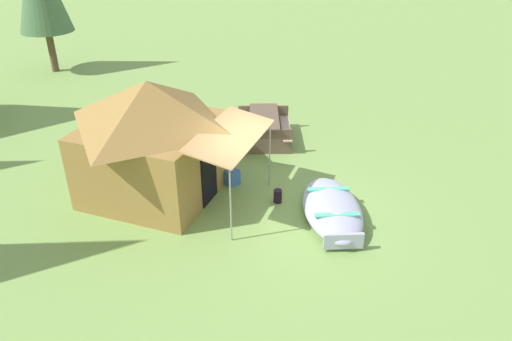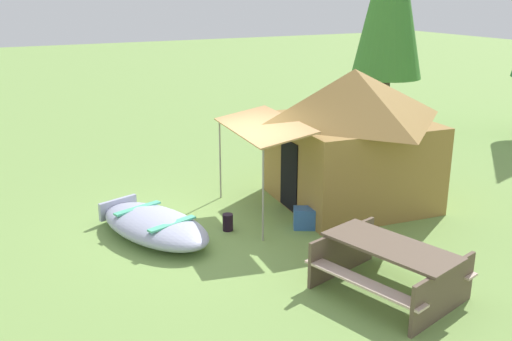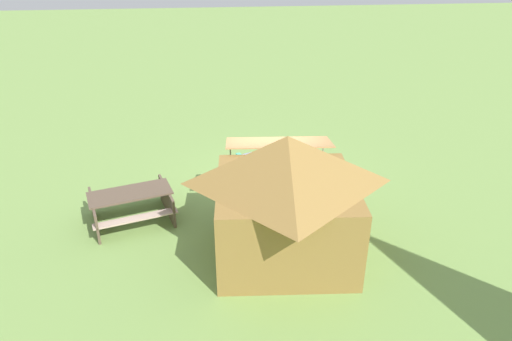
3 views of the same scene
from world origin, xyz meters
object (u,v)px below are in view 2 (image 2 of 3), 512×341
at_px(beached_rowboat, 154,225).
at_px(canvas_cabin_tent, 351,135).
at_px(cooler_box, 306,218).
at_px(picnic_table, 390,263).
at_px(fuel_can, 228,222).

bearing_deg(beached_rowboat, canvas_cabin_tent, 89.76).
bearing_deg(cooler_box, picnic_table, -4.08).
xyz_separation_m(cooler_box, fuel_can, (-0.55, -1.38, -0.04)).
bearing_deg(canvas_cabin_tent, cooler_box, -61.74).
bearing_deg(beached_rowboat, picnic_table, 35.26).
distance_m(picnic_table, cooler_box, 2.72).
distance_m(beached_rowboat, fuel_can, 1.37).
relative_size(canvas_cabin_tent, picnic_table, 1.86).
distance_m(canvas_cabin_tent, fuel_can, 3.25).
bearing_deg(cooler_box, canvas_cabin_tent, 118.26).
height_order(beached_rowboat, cooler_box, beached_rowboat).
bearing_deg(fuel_can, beached_rowboat, -103.35).
bearing_deg(picnic_table, beached_rowboat, -144.74).
xyz_separation_m(beached_rowboat, picnic_table, (3.56, 2.52, 0.26)).
height_order(picnic_table, fuel_can, picnic_table).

